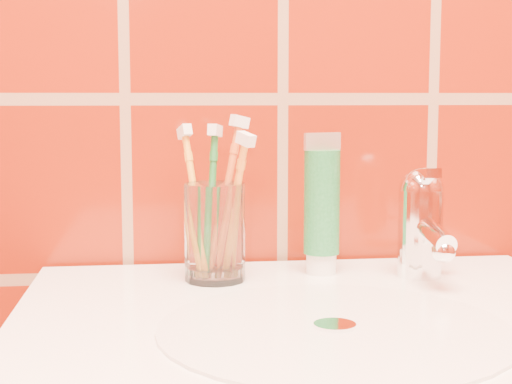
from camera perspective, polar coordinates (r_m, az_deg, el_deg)
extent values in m
cylinder|color=silver|center=(0.67, 5.75, -9.82)|extent=(0.30, 0.30, 0.00)
cylinder|color=white|center=(0.67, 5.75, -9.66)|extent=(0.04, 0.04, 0.00)
cylinder|color=white|center=(0.83, -3.01, -2.95)|extent=(0.06, 0.06, 0.10)
cylinder|color=white|center=(0.87, 4.76, -5.19)|extent=(0.03, 0.03, 0.02)
cylinder|color=#196B31|center=(0.86, 4.81, -0.73)|extent=(0.04, 0.04, 0.11)
cube|color=beige|center=(0.86, 4.86, 3.69)|extent=(0.04, 0.01, 0.02)
cylinder|color=white|center=(0.87, 11.85, -2.95)|extent=(0.05, 0.05, 0.09)
sphere|color=white|center=(0.86, 11.93, 0.16)|extent=(0.05, 0.05, 0.05)
cylinder|color=white|center=(0.83, 12.70, -2.89)|extent=(0.02, 0.09, 0.03)
cube|color=white|center=(0.85, 12.22, 1.27)|extent=(0.02, 0.06, 0.01)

